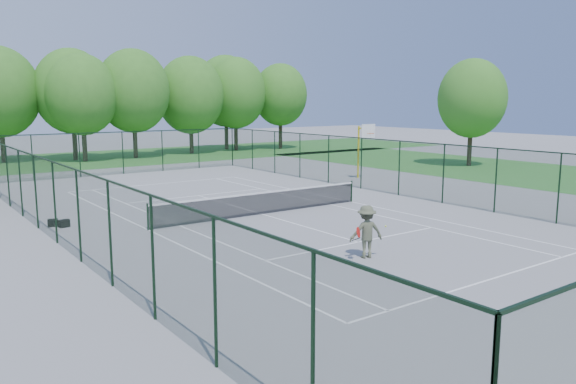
% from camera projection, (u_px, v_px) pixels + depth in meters
% --- Properties ---
extents(ground, '(140.00, 140.00, 0.00)m').
position_uv_depth(ground, '(262.00, 214.00, 25.76)').
color(ground, gray).
rests_on(ground, ground).
extents(grass_far, '(80.00, 16.00, 0.01)m').
position_uv_depth(grass_far, '(76.00, 160.00, 49.70)').
color(grass_far, '#398231').
rests_on(grass_far, ground).
extents(grass_side, '(14.00, 40.00, 0.01)m').
position_uv_depth(grass_side, '(495.00, 169.00, 42.88)').
color(grass_side, '#398231').
rests_on(grass_side, ground).
extents(court_lines, '(11.05, 23.85, 0.01)m').
position_uv_depth(court_lines, '(262.00, 214.00, 25.75)').
color(court_lines, white).
rests_on(court_lines, ground).
extents(tennis_net, '(11.08, 0.08, 1.10)m').
position_uv_depth(tennis_net, '(262.00, 202.00, 25.66)').
color(tennis_net, black).
rests_on(tennis_net, ground).
extents(fence_enclosure, '(18.05, 36.05, 3.02)m').
position_uv_depth(fence_enclosure, '(262.00, 181.00, 25.51)').
color(fence_enclosure, '#19351E').
rests_on(fence_enclosure, ground).
extents(tree_line_far, '(39.40, 6.40, 9.70)m').
position_uv_depth(tree_line_far, '(72.00, 91.00, 48.75)').
color(tree_line_far, '#3B291E').
rests_on(tree_line_far, ground).
extents(basketball_goal, '(1.20, 1.43, 3.65)m').
position_uv_depth(basketball_goal, '(364.00, 140.00, 37.28)').
color(basketball_goal, yellow).
rests_on(basketball_goal, ground).
extents(tree_side, '(5.36, 5.36, 8.49)m').
position_uv_depth(tree_side, '(472.00, 98.00, 44.40)').
color(tree_side, '#3B291E').
rests_on(tree_side, ground).
extents(sports_bag_a, '(0.45, 0.35, 0.32)m').
position_uv_depth(sports_bag_a, '(53.00, 223.00, 23.21)').
color(sports_bag_a, black).
rests_on(sports_bag_a, ground).
extents(sports_bag_b, '(0.45, 0.32, 0.32)m').
position_uv_depth(sports_bag_b, '(64.00, 223.00, 23.08)').
color(sports_bag_b, black).
rests_on(sports_bag_b, ground).
extents(tennis_player, '(2.23, 1.01, 1.76)m').
position_uv_depth(tennis_player, '(366.00, 232.00, 18.49)').
color(tennis_player, '#50553F').
rests_on(tennis_player, ground).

